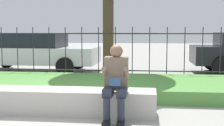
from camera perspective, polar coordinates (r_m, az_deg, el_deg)
ground_plane at (r=5.64m, az=-8.01°, el=-9.01°), size 60.00×60.00×0.00m
stone_bench at (r=5.60m, az=-8.17°, el=-7.15°), size 3.10×0.60×0.42m
person_seated_reader at (r=5.03m, az=0.70°, el=-3.10°), size 0.42×0.73×1.22m
grass_berm at (r=7.45m, az=-4.36°, el=-4.18°), size 9.26×2.45×0.28m
iron_fence at (r=8.94m, az=-2.48°, el=1.85°), size 7.26×0.03×1.55m
car_parked_left at (r=11.47m, az=-14.52°, el=2.10°), size 4.67×2.01×1.34m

